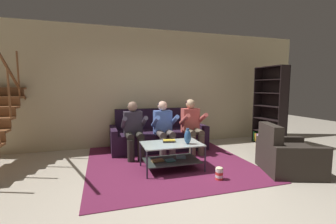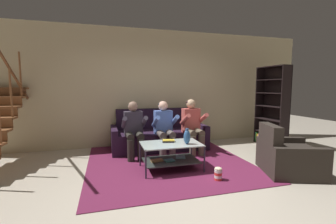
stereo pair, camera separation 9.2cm
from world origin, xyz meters
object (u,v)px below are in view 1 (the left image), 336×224
(person_seated_right, at_px, (192,124))
(coffee_table, at_px, (171,152))
(person_seated_left, at_px, (134,127))
(person_seated_middle, at_px, (164,126))
(book_stack, at_px, (169,141))
(armchair, at_px, (287,156))
(bookshelf, at_px, (270,110))
(couch, at_px, (158,136))
(vase, at_px, (188,137))
(popcorn_tub, at_px, (219,173))

(person_seated_right, height_order, coffee_table, person_seated_right)
(person_seated_left, xyz_separation_m, person_seated_middle, (0.65, -0.00, -0.00))
(book_stack, height_order, armchair, armchair)
(person_seated_right, distance_m, bookshelf, 2.20)
(person_seated_middle, relative_size, person_seated_right, 0.97)
(person_seated_right, bearing_deg, armchair, -55.31)
(couch, bearing_deg, person_seated_middle, -90.00)
(person_seated_right, relative_size, book_stack, 4.87)
(armchair, bearing_deg, person_seated_left, 146.58)
(person_seated_left, xyz_separation_m, vase, (0.79, -1.01, -0.04))
(person_seated_left, relative_size, armchair, 1.06)
(couch, height_order, person_seated_left, person_seated_left)
(coffee_table, bearing_deg, vase, -25.76)
(person_seated_right, distance_m, armchair, 1.97)
(person_seated_middle, relative_size, popcorn_tub, 5.45)
(person_seated_right, height_order, popcorn_tub, person_seated_right)
(book_stack, xyz_separation_m, armchair, (1.88, -0.80, -0.22))
(vase, bearing_deg, person_seated_middle, 97.91)
(coffee_table, xyz_separation_m, vase, (0.26, -0.12, 0.29))
(person_seated_middle, height_order, bookshelf, bookshelf)
(person_seated_middle, distance_m, vase, 1.02)
(person_seated_left, height_order, person_seated_right, person_seated_right)
(person_seated_left, distance_m, armchair, 2.90)
(coffee_table, relative_size, book_stack, 4.24)
(person_seated_right, bearing_deg, book_stack, -134.88)
(popcorn_tub, bearing_deg, person_seated_middle, 106.82)
(person_seated_middle, bearing_deg, book_stack, -99.51)
(person_seated_left, relative_size, coffee_table, 1.12)
(couch, distance_m, book_stack, 1.36)
(person_seated_left, bearing_deg, vase, -51.99)
(person_seated_middle, distance_m, person_seated_right, 0.65)
(person_seated_middle, distance_m, popcorn_tub, 1.70)
(coffee_table, height_order, armchair, armchair)
(person_seated_right, bearing_deg, popcorn_tub, -96.75)
(vase, bearing_deg, person_seated_left, 128.01)
(book_stack, height_order, bookshelf, bookshelf)
(couch, bearing_deg, book_stack, -95.58)
(coffee_table, height_order, bookshelf, bookshelf)
(person_seated_left, relative_size, person_seated_right, 0.97)
(person_seated_middle, distance_m, bookshelf, 2.85)
(person_seated_right, height_order, book_stack, person_seated_right)
(book_stack, distance_m, armchair, 2.06)
(person_seated_right, distance_m, book_stack, 1.12)
(coffee_table, bearing_deg, armchair, -20.43)
(couch, height_order, vase, couch)
(couch, distance_m, person_seated_middle, 0.65)
(person_seated_left, relative_size, bookshelf, 0.59)
(person_seated_right, bearing_deg, person_seated_middle, -179.75)
(vase, distance_m, popcorn_tub, 0.80)
(person_seated_middle, height_order, popcorn_tub, person_seated_middle)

